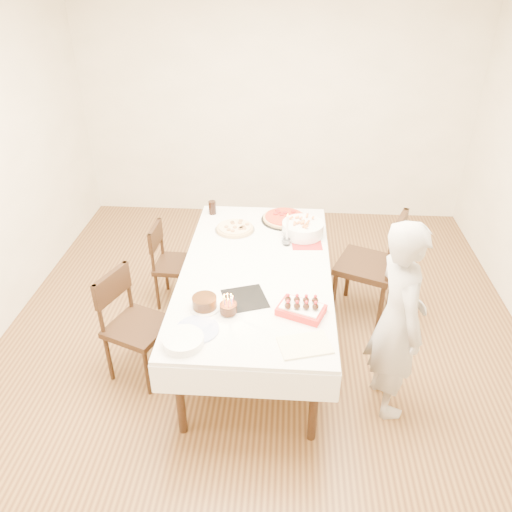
# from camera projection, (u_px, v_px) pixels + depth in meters

# --- Properties ---
(floor) EXTENTS (5.00, 5.00, 0.00)m
(floor) POSITION_uv_depth(u_px,v_px,m) (262.00, 342.00, 4.24)
(floor) COLOR #50301B
(floor) RESTS_ON ground
(wall_back) EXTENTS (4.50, 0.04, 2.70)m
(wall_back) POSITION_uv_depth(u_px,v_px,m) (276.00, 104.00, 5.66)
(wall_back) COLOR white
(wall_back) RESTS_ON floor
(dining_table) EXTENTS (1.92, 2.42, 0.75)m
(dining_table) POSITION_uv_depth(u_px,v_px,m) (256.00, 307.00, 4.04)
(dining_table) COLOR white
(dining_table) RESTS_ON floor
(chair_right_savory) EXTENTS (0.69, 0.69, 1.03)m
(chair_right_savory) POSITION_uv_depth(u_px,v_px,m) (367.00, 265.00, 4.31)
(chair_right_savory) COLOR black
(chair_right_savory) RESTS_ON floor
(chair_left_savory) EXTENTS (0.42, 0.42, 0.79)m
(chair_left_savory) POSITION_uv_depth(u_px,v_px,m) (177.00, 265.00, 4.55)
(chair_left_savory) COLOR black
(chair_left_savory) RESTS_ON floor
(chair_left_dessert) EXTENTS (0.58, 0.58, 0.88)m
(chair_left_dessert) POSITION_uv_depth(u_px,v_px,m) (138.00, 327.00, 3.72)
(chair_left_dessert) COLOR black
(chair_left_dessert) RESTS_ON floor
(person) EXTENTS (0.45, 0.60, 1.49)m
(person) POSITION_uv_depth(u_px,v_px,m) (398.00, 321.00, 3.31)
(person) COLOR beige
(person) RESTS_ON floor
(pizza_white) EXTENTS (0.36, 0.36, 0.04)m
(pizza_white) POSITION_uv_depth(u_px,v_px,m) (235.00, 228.00, 4.35)
(pizza_white) COLOR beige
(pizza_white) RESTS_ON dining_table
(pizza_pepperoni) EXTENTS (0.47, 0.47, 0.04)m
(pizza_pepperoni) POSITION_uv_depth(u_px,v_px,m) (285.00, 218.00, 4.51)
(pizza_pepperoni) COLOR red
(pizza_pepperoni) RESTS_ON dining_table
(red_placemat) EXTENTS (0.26, 0.26, 0.01)m
(red_placemat) POSITION_uv_depth(u_px,v_px,m) (307.00, 243.00, 4.18)
(red_placemat) COLOR #B21E1E
(red_placemat) RESTS_ON dining_table
(pasta_bowl) EXTENTS (0.40, 0.40, 0.11)m
(pasta_bowl) POSITION_uv_depth(u_px,v_px,m) (303.00, 229.00, 4.25)
(pasta_bowl) COLOR white
(pasta_bowl) RESTS_ON dining_table
(taper_candle) EXTENTS (0.07, 0.07, 0.29)m
(taper_candle) POSITION_uv_depth(u_px,v_px,m) (287.00, 229.00, 4.07)
(taper_candle) COLOR white
(taper_candle) RESTS_ON dining_table
(shaker_pair) EXTENTS (0.08, 0.08, 0.08)m
(shaker_pair) POSITION_uv_depth(u_px,v_px,m) (283.00, 239.00, 4.15)
(shaker_pair) COLOR white
(shaker_pair) RESTS_ON dining_table
(cola_glass) EXTENTS (0.08, 0.08, 0.13)m
(cola_glass) POSITION_uv_depth(u_px,v_px,m) (212.00, 208.00, 4.61)
(cola_glass) COLOR black
(cola_glass) RESTS_ON dining_table
(layer_cake) EXTENTS (0.27, 0.27, 0.09)m
(layer_cake) POSITION_uv_depth(u_px,v_px,m) (205.00, 303.00, 3.39)
(layer_cake) COLOR #361E0D
(layer_cake) RESTS_ON dining_table
(cake_board) EXTENTS (0.37, 0.37, 0.01)m
(cake_board) POSITION_uv_depth(u_px,v_px,m) (245.00, 299.00, 3.51)
(cake_board) COLOR black
(cake_board) RESTS_ON dining_table
(birthday_cake) EXTENTS (0.12, 0.12, 0.13)m
(birthday_cake) POSITION_uv_depth(u_px,v_px,m) (228.00, 304.00, 3.33)
(birthday_cake) COLOR #3D1F10
(birthday_cake) RESTS_ON dining_table
(strawberry_box) EXTENTS (0.36, 0.30, 0.08)m
(strawberry_box) POSITION_uv_depth(u_px,v_px,m) (301.00, 309.00, 3.35)
(strawberry_box) COLOR red
(strawberry_box) RESTS_ON dining_table
(box_lid) EXTENTS (0.36, 0.29, 0.03)m
(box_lid) POSITION_uv_depth(u_px,v_px,m) (305.00, 346.00, 3.09)
(box_lid) COLOR beige
(box_lid) RESTS_ON dining_table
(plate_stack) EXTENTS (0.29, 0.29, 0.05)m
(plate_stack) POSITION_uv_depth(u_px,v_px,m) (183.00, 340.00, 3.09)
(plate_stack) COLOR white
(plate_stack) RESTS_ON dining_table
(china_plate) EXTENTS (0.37, 0.37, 0.01)m
(china_plate) POSITION_uv_depth(u_px,v_px,m) (197.00, 329.00, 3.21)
(china_plate) COLOR white
(china_plate) RESTS_ON dining_table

